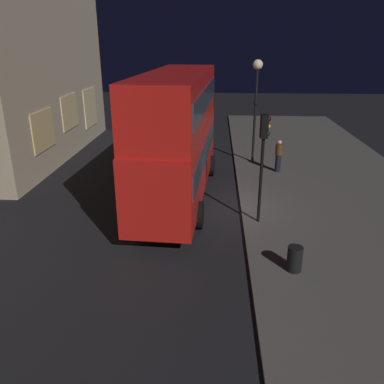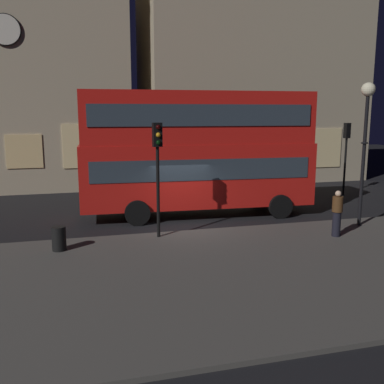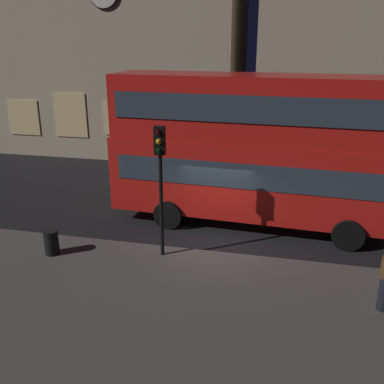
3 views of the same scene
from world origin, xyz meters
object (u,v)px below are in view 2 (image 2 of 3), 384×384
double_decker_bus (198,148)px  litter_bin (59,239)px  pedestrian (337,213)px  traffic_light_near_kerb (158,156)px  traffic_light_far_side (346,144)px  street_lamp (366,119)px

double_decker_bus → litter_bin: double_decker_bus is taller
pedestrian → litter_bin: pedestrian is taller
traffic_light_near_kerb → pedestrian: traffic_light_near_kerb is taller
traffic_light_far_side → street_lamp: 7.77m
traffic_light_near_kerb → traffic_light_far_side: traffic_light_near_kerb is taller
traffic_light_near_kerb → street_lamp: bearing=-8.0°
double_decker_bus → street_lamp: street_lamp is taller
double_decker_bus → traffic_light_far_side: bearing=19.8°
pedestrian → double_decker_bus: bearing=-125.8°
street_lamp → pedestrian: size_ratio=3.30×
traffic_light_far_side → traffic_light_near_kerb: bearing=17.6°
traffic_light_near_kerb → street_lamp: (8.24, -0.43, 1.30)m
double_decker_bus → traffic_light_near_kerb: double_decker_bus is taller
pedestrian → traffic_light_near_kerb: bearing=-88.2°
traffic_light_far_side → pedestrian: traffic_light_far_side is taller
street_lamp → pedestrian: (-1.85, -1.20, -3.42)m
traffic_light_near_kerb → traffic_light_far_side: size_ratio=1.02×
traffic_light_far_side → pedestrian: size_ratio=2.38×
traffic_light_near_kerb → street_lamp: street_lamp is taller
traffic_light_far_side → street_lamp: street_lamp is taller
traffic_light_far_side → pedestrian: 9.82m
double_decker_bus → street_lamp: 7.07m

